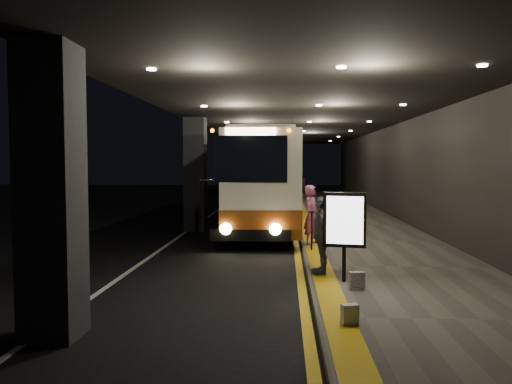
{
  "coord_description": "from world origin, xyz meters",
  "views": [
    {
      "loc": [
        1.98,
        -15.24,
        2.64
      ],
      "look_at": [
        1.04,
        0.93,
        1.7
      ],
      "focal_mm": 35.0,
      "sensor_mm": 36.0,
      "label": 1
    }
  ],
  "objects": [
    {
      "name": "ground",
      "position": [
        0.0,
        0.0,
        0.0
      ],
      "size": [
        90.0,
        90.0,
        0.0
      ],
      "primitive_type": "plane",
      "color": "black"
    },
    {
      "name": "coach_third",
      "position": [
        0.8,
        32.91,
        1.94
      ],
      "size": [
        2.99,
        12.9,
        4.04
      ],
      "rotation": [
        0.0,
        0.0,
        0.02
      ],
      "color": "beige",
      "rests_on": "ground"
    },
    {
      "name": "support_columns",
      "position": [
        -1.5,
        4.0,
        2.2
      ],
      "size": [
        0.8,
        24.8,
        4.4
      ],
      "color": "black",
      "rests_on": "ground"
    },
    {
      "name": "coach_main",
      "position": [
        0.99,
        4.96,
        1.76
      ],
      "size": [
        3.02,
        11.89,
        3.68
      ],
      "rotation": [
        0.0,
        0.0,
        0.05
      ],
      "color": "beige",
      "rests_on": "ground"
    },
    {
      "name": "bag_polka",
      "position": [
        3.4,
        -5.47,
        0.33
      ],
      "size": [
        0.31,
        0.19,
        0.35
      ],
      "primitive_type": "cube",
      "rotation": [
        0.0,
        0.0,
        0.23
      ],
      "color": "black",
      "rests_on": "sidewalk"
    },
    {
      "name": "kerb_stripe_yellow",
      "position": [
        2.35,
        5.0,
        0.01
      ],
      "size": [
        0.18,
        50.0,
        0.01
      ],
      "primitive_type": "cube",
      "color": "gold",
      "rests_on": "ground"
    },
    {
      "name": "passenger_boarding",
      "position": [
        2.8,
        -0.04,
        1.06
      ],
      "size": [
        0.68,
        0.79,
        1.82
      ],
      "primitive_type": "imported",
      "rotation": [
        0.0,
        0.0,
        1.14
      ],
      "color": "#BC5880",
      "rests_on": "sidewalk"
    },
    {
      "name": "terminal_wall",
      "position": [
        7.0,
        5.0,
        3.0
      ],
      "size": [
        0.1,
        50.0,
        6.0
      ],
      "primitive_type": "cube",
      "color": "black",
      "rests_on": "ground"
    },
    {
      "name": "bag_plain",
      "position": [
        2.99,
        -7.62,
        0.31
      ],
      "size": [
        0.29,
        0.21,
        0.32
      ],
      "primitive_type": "cube",
      "rotation": [
        0.0,
        0.0,
        0.27
      ],
      "color": "beige",
      "rests_on": "sidewalk"
    },
    {
      "name": "stanchion_post",
      "position": [
        2.75,
        -1.06,
        0.7
      ],
      "size": [
        0.05,
        0.05,
        1.1
      ],
      "primitive_type": "cylinder",
      "color": "black",
      "rests_on": "sidewalk"
    },
    {
      "name": "passenger_waiting_grey",
      "position": [
        2.8,
        -4.09,
        1.03
      ],
      "size": [
        0.6,
        1.07,
        1.76
      ],
      "primitive_type": "imported",
      "rotation": [
        0.0,
        0.0,
        -1.5
      ],
      "color": "#4E4E53",
      "rests_on": "sidewalk"
    },
    {
      "name": "coach_second",
      "position": [
        1.06,
        15.84,
        1.81
      ],
      "size": [
        2.7,
        12.02,
        3.77
      ],
      "rotation": [
        0.0,
        0.0,
        -0.02
      ],
      "color": "beige",
      "rests_on": "ground"
    },
    {
      "name": "sidewalk",
      "position": [
        4.75,
        5.0,
        0.07
      ],
      "size": [
        4.5,
        50.0,
        0.15
      ],
      "primitive_type": "cube",
      "color": "#514C44",
      "rests_on": "ground"
    },
    {
      "name": "info_sign",
      "position": [
        3.23,
        -4.82,
        1.42
      ],
      "size": [
        0.89,
        0.28,
        1.88
      ],
      "rotation": [
        0.0,
        0.0,
        -0.19
      ],
      "color": "black",
      "rests_on": "sidewalk"
    },
    {
      "name": "lane_line_white",
      "position": [
        -1.8,
        5.0,
        0.01
      ],
      "size": [
        0.12,
        50.0,
        0.01
      ],
      "primitive_type": "cube",
      "color": "silver",
      "rests_on": "ground"
    },
    {
      "name": "canopy",
      "position": [
        2.5,
        5.0,
        4.6
      ],
      "size": [
        9.0,
        50.0,
        0.4
      ],
      "primitive_type": "cube",
      "color": "black",
      "rests_on": "support_columns"
    },
    {
      "name": "tactile_strip",
      "position": [
        2.85,
        5.0,
        0.16
      ],
      "size": [
        0.5,
        50.0,
        0.01
      ],
      "primitive_type": "cube",
      "color": "gold",
      "rests_on": "sidewalk"
    }
  ]
}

